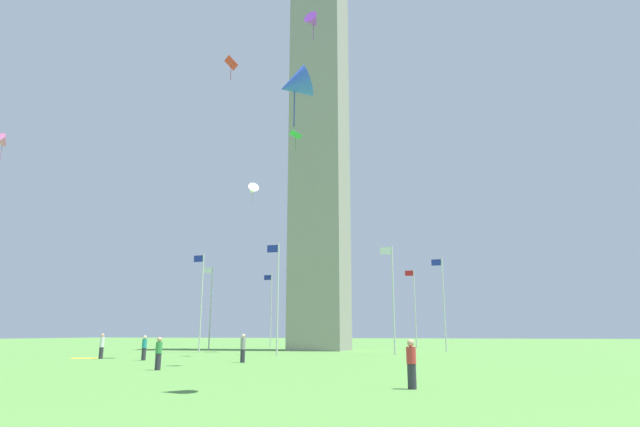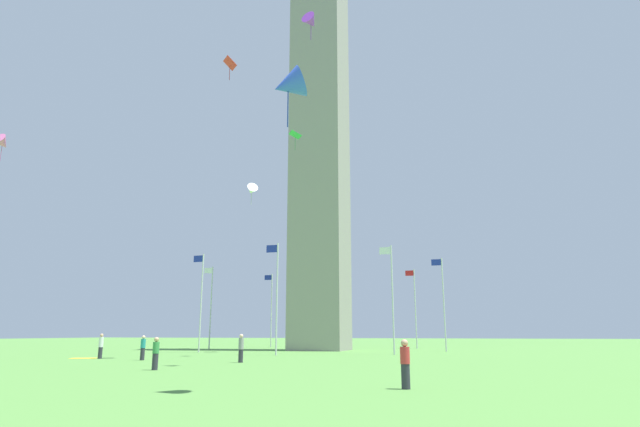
{
  "view_description": "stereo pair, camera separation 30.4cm",
  "coord_description": "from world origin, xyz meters",
  "px_view_note": "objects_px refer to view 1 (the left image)",
  "views": [
    {
      "loc": [
        -15.59,
        54.79,
        1.8
      ],
      "look_at": [
        0.0,
        0.0,
        14.9
      ],
      "focal_mm": 29.22,
      "sensor_mm": 36.0,
      "label": 1
    },
    {
      "loc": [
        -15.88,
        54.7,
        1.8
      ],
      "look_at": [
        0.0,
        0.0,
        14.9
      ],
      "focal_mm": 29.22,
      "sensor_mm": 36.0,
      "label": 2
    }
  ],
  "objects_px": {
    "flagpole_ne": "(201,298)",
    "kite_white_delta": "(252,190)",
    "person_teal_shirt": "(144,348)",
    "kite_blue_delta": "(294,85)",
    "flagpole_s": "(443,300)",
    "person_red_shirt": "(411,364)",
    "obelisk_monument": "(320,120)",
    "person_white_shirt": "(102,346)",
    "flagpole_e": "(277,293)",
    "kite_red_diamond": "(231,64)",
    "flagpole_w": "(347,307)",
    "flagpole_n": "(210,304)",
    "picnic_blanket_near_first_person": "(85,358)",
    "person_gray_shirt": "(243,348)",
    "kite_pink_delta": "(3,142)",
    "flagpole_sw": "(415,305)",
    "kite_green_diamond": "(296,135)",
    "flagpole_se": "(393,294)",
    "person_green_shirt": "(159,354)",
    "flagpole_nw": "(271,307)",
    "kite_purple_delta": "(313,22)"
  },
  "relations": [
    {
      "from": "flagpole_se",
      "to": "person_teal_shirt",
      "type": "height_order",
      "value": "flagpole_se"
    },
    {
      "from": "flagpole_sw",
      "to": "person_gray_shirt",
      "type": "distance_m",
      "value": 34.16
    },
    {
      "from": "kite_pink_delta",
      "to": "picnic_blanket_near_first_person",
      "type": "xyz_separation_m",
      "value": [
        -8.84,
        -1.44,
        -17.01
      ]
    },
    {
      "from": "kite_blue_delta",
      "to": "flagpole_nw",
      "type": "bearing_deg",
      "value": -68.04
    },
    {
      "from": "kite_red_diamond",
      "to": "kite_purple_delta",
      "type": "xyz_separation_m",
      "value": [
        -8.87,
        6.65,
        -2.0
      ]
    },
    {
      "from": "flagpole_e",
      "to": "person_green_shirt",
      "type": "relative_size",
      "value": 5.85
    },
    {
      "from": "person_white_shirt",
      "to": "person_red_shirt",
      "type": "relative_size",
      "value": 1.1
    },
    {
      "from": "flagpole_sw",
      "to": "person_teal_shirt",
      "type": "bearing_deg",
      "value": 65.11
    },
    {
      "from": "person_gray_shirt",
      "to": "person_green_shirt",
      "type": "height_order",
      "value": "person_gray_shirt"
    },
    {
      "from": "flagpole_e",
      "to": "person_green_shirt",
      "type": "height_order",
      "value": "flagpole_e"
    },
    {
      "from": "kite_pink_delta",
      "to": "picnic_blanket_near_first_person",
      "type": "bearing_deg",
      "value": -170.77
    },
    {
      "from": "flagpole_e",
      "to": "person_gray_shirt",
      "type": "distance_m",
      "value": 11.71
    },
    {
      "from": "flagpole_nw",
      "to": "kite_blue_delta",
      "type": "height_order",
      "value": "kite_blue_delta"
    },
    {
      "from": "kite_red_diamond",
      "to": "kite_blue_delta",
      "type": "bearing_deg",
      "value": 122.09
    },
    {
      "from": "flagpole_w",
      "to": "picnic_blanket_near_first_person",
      "type": "xyz_separation_m",
      "value": [
        11.51,
        34.91,
        -5.08
      ]
    },
    {
      "from": "person_gray_shirt",
      "to": "kite_pink_delta",
      "type": "height_order",
      "value": "kite_pink_delta"
    },
    {
      "from": "kite_pink_delta",
      "to": "kite_white_delta",
      "type": "bearing_deg",
      "value": -158.54
    },
    {
      "from": "flagpole_sw",
      "to": "picnic_blanket_near_first_person",
      "type": "height_order",
      "value": "flagpole_sw"
    },
    {
      "from": "person_teal_shirt",
      "to": "flagpole_n",
      "type": "bearing_deg",
      "value": 32.59
    },
    {
      "from": "flagpole_n",
      "to": "kite_white_delta",
      "type": "height_order",
      "value": "kite_white_delta"
    },
    {
      "from": "flagpole_n",
      "to": "flagpole_se",
      "type": "height_order",
      "value": "same"
    },
    {
      "from": "obelisk_monument",
      "to": "person_white_shirt",
      "type": "bearing_deg",
      "value": 65.56
    },
    {
      "from": "flagpole_sw",
      "to": "kite_blue_delta",
      "type": "distance_m",
      "value": 48.75
    },
    {
      "from": "kite_red_diamond",
      "to": "picnic_blanket_near_first_person",
      "type": "distance_m",
      "value": 24.96
    },
    {
      "from": "flagpole_n",
      "to": "flagpole_s",
      "type": "height_order",
      "value": "same"
    },
    {
      "from": "flagpole_w",
      "to": "kite_green_diamond",
      "type": "xyz_separation_m",
      "value": [
        0.6,
        19.99,
        16.63
      ]
    },
    {
      "from": "flagpole_sw",
      "to": "person_red_shirt",
      "type": "bearing_deg",
      "value": 95.49
    },
    {
      "from": "flagpole_s",
      "to": "person_red_shirt",
      "type": "bearing_deg",
      "value": 90.92
    },
    {
      "from": "kite_blue_delta",
      "to": "kite_red_diamond",
      "type": "xyz_separation_m",
      "value": [
        11.9,
        -18.97,
        12.75
      ]
    },
    {
      "from": "kite_pink_delta",
      "to": "person_gray_shirt",
      "type": "bearing_deg",
      "value": 178.58
    },
    {
      "from": "kite_red_diamond",
      "to": "flagpole_w",
      "type": "bearing_deg",
      "value": -92.73
    },
    {
      "from": "flagpole_se",
      "to": "kite_pink_delta",
      "type": "height_order",
      "value": "kite_pink_delta"
    },
    {
      "from": "kite_green_diamond",
      "to": "flagpole_ne",
      "type": "bearing_deg",
      "value": 15.02
    },
    {
      "from": "flagpole_nw",
      "to": "person_gray_shirt",
      "type": "distance_m",
      "value": 35.13
    },
    {
      "from": "person_teal_shirt",
      "to": "kite_blue_delta",
      "type": "height_order",
      "value": "kite_blue_delta"
    },
    {
      "from": "flagpole_sw",
      "to": "flagpole_ne",
      "type": "bearing_deg",
      "value": 45.0
    },
    {
      "from": "kite_white_delta",
      "to": "kite_red_diamond",
      "type": "distance_m",
      "value": 10.36
    },
    {
      "from": "flagpole_ne",
      "to": "kite_white_delta",
      "type": "xyz_separation_m",
      "value": [
        -7.88,
        6.58,
        8.42
      ]
    },
    {
      "from": "person_gray_shirt",
      "to": "person_green_shirt",
      "type": "bearing_deg",
      "value": 169.21
    },
    {
      "from": "obelisk_monument",
      "to": "flagpole_sw",
      "type": "height_order",
      "value": "obelisk_monument"
    },
    {
      "from": "flagpole_ne",
      "to": "picnic_blanket_near_first_person",
      "type": "xyz_separation_m",
      "value": [
        2.27,
        12.61,
        -5.08
      ]
    },
    {
      "from": "person_teal_shirt",
      "to": "picnic_blanket_near_first_person",
      "type": "distance_m",
      "value": 5.93
    },
    {
      "from": "flagpole_n",
      "to": "person_teal_shirt",
      "type": "height_order",
      "value": "flagpole_n"
    },
    {
      "from": "flagpole_e",
      "to": "kite_white_delta",
      "type": "xyz_separation_m",
      "value": [
        1.36,
        2.75,
        8.42
      ]
    },
    {
      "from": "person_white_shirt",
      "to": "person_teal_shirt",
      "type": "relative_size",
      "value": 1.07
    },
    {
      "from": "person_red_shirt",
      "to": "kite_pink_delta",
      "type": "xyz_separation_m",
      "value": [
        34.01,
        -13.44,
        16.22
      ]
    },
    {
      "from": "kite_pink_delta",
      "to": "person_green_shirt",
      "type": "bearing_deg",
      "value": 159.33
    },
    {
      "from": "person_red_shirt",
      "to": "flagpole_ne",
      "type": "bearing_deg",
      "value": -2.0
    },
    {
      "from": "flagpole_n",
      "to": "person_gray_shirt",
      "type": "height_order",
      "value": "flagpole_n"
    },
    {
      "from": "obelisk_monument",
      "to": "flagpole_s",
      "type": "xyz_separation_m",
      "value": [
        -13.01,
        0.0,
        -21.06
      ]
    }
  ]
}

